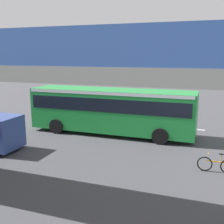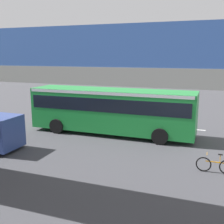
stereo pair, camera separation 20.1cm
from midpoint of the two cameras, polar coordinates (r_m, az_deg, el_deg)
name	(u,v)px [view 2 (the right image)]	position (r m, az deg, el deg)	size (l,w,h in m)	color
ground	(106,130)	(20.71, -1.05, -3.73)	(80.00, 80.00, 0.00)	#424247
city_bus	(111,107)	(19.39, 0.17, 0.93)	(11.54, 2.85, 3.15)	#1E8C38
bicycle_orange	(215,165)	(14.22, 20.81, -10.21)	(1.77, 0.44, 0.96)	black
traffic_sign	(59,96)	(25.44, -10.68, 3.31)	(0.08, 0.60, 2.80)	slate
lane_dash_leftmost	(192,129)	(21.79, 16.27, -3.42)	(2.00, 0.20, 0.01)	silver
lane_dash_left	(140,125)	(22.37, 6.01, -2.61)	(2.00, 0.20, 0.01)	silver
lane_dash_centre	(94,121)	(23.63, -3.44, -1.80)	(2.00, 0.20, 0.01)	silver
lane_dash_right	(53,117)	(25.46, -11.72, -1.05)	(2.00, 0.20, 0.01)	silver
pedestrian_overpass	(2,81)	(11.03, -21.06, 6.01)	(24.77, 2.60, 6.26)	gray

